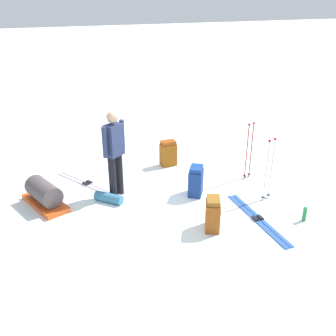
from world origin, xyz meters
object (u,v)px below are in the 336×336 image
object	(u,v)px
backpack_large_dark	(168,153)
backpack_bright	(213,214)
gear_sled	(44,194)
skier_standing	(114,150)
sleeping_mat_rolled	(109,198)
backpack_small_spare	(196,181)
ski_poles_planted_far	(249,148)
ski_pair_near	(87,184)
ski_poles_planted_near	(269,166)
ski_pair_far	(258,219)
thermos_bottle	(305,214)

from	to	relation	value
backpack_large_dark	backpack_bright	distance (m)	2.70
gear_sled	skier_standing	bearing A→B (deg)	175.70
skier_standing	sleeping_mat_rolled	size ratio (longest dim) A/B	3.09
backpack_small_spare	ski_poles_planted_far	distance (m)	1.42
ski_pair_near	ski_poles_planted_near	xyz separation A→B (m)	(-3.09, 1.83, 0.67)
skier_standing	ski_pair_near	size ratio (longest dim) A/B	1.08
ski_pair_far	ski_poles_planted_near	size ratio (longest dim) A/B	1.47
ski_pair_far	ski_poles_planted_far	bearing A→B (deg)	-114.69
ski_pair_far	ski_pair_near	bearing A→B (deg)	-43.48
thermos_bottle	sleeping_mat_rolled	bearing A→B (deg)	-31.41
ski_pair_far	gear_sled	distance (m)	3.88
ski_pair_far	gear_sled	world-z (taller)	gear_sled
thermos_bottle	ski_pair_far	bearing A→B (deg)	-23.26
ski_pair_near	gear_sled	distance (m)	1.07
ski_poles_planted_far	thermos_bottle	bearing A→B (deg)	90.98
ski_pair_far	thermos_bottle	distance (m)	0.80
ski_pair_near	backpack_bright	world-z (taller)	backpack_bright
skier_standing	gear_sled	xyz separation A→B (m)	(1.34, -0.10, -0.73)
backpack_large_dark	sleeping_mat_rolled	size ratio (longest dim) A/B	1.07
ski_pair_far	backpack_large_dark	size ratio (longest dim) A/B	3.08
gear_sled	thermos_bottle	xyz separation A→B (m)	(-4.15, 2.14, -0.09)
ski_poles_planted_far	gear_sled	distance (m)	4.15
backpack_small_spare	ski_pair_near	bearing A→B (deg)	-31.95
skier_standing	backpack_large_dark	world-z (taller)	skier_standing
backpack_bright	sleeping_mat_rolled	distance (m)	2.07
ski_pair_near	gear_sled	xyz separation A→B (m)	(0.88, 0.58, 0.21)
skier_standing	thermos_bottle	distance (m)	3.57
backpack_large_dark	sleeping_mat_rolled	distance (m)	2.05
ski_pair_near	backpack_bright	size ratio (longest dim) A/B	2.73
ski_poles_planted_far	ski_pair_far	bearing A→B (deg)	65.31
backpack_large_dark	backpack_small_spare	xyz separation A→B (m)	(0.00, 1.50, 0.00)
ski_pair_near	backpack_small_spare	bearing A→B (deg)	148.05
backpack_small_spare	sleeping_mat_rolled	world-z (taller)	backpack_small_spare
ski_pair_far	ski_poles_planted_far	xyz separation A→B (m)	(-0.70, -1.52, 0.67)
thermos_bottle	skier_standing	bearing A→B (deg)	-36.00
skier_standing	sleeping_mat_rolled	world-z (taller)	skier_standing
backpack_bright	thermos_bottle	world-z (taller)	backpack_bright
skier_standing	backpack_small_spare	bearing A→B (deg)	160.69
skier_standing	sleeping_mat_rolled	xyz separation A→B (m)	(0.21, 0.20, -0.86)
sleeping_mat_rolled	backpack_bright	bearing A→B (deg)	133.39
skier_standing	ski_pair_far	world-z (taller)	skier_standing
backpack_large_dark	gear_sled	xyz separation A→B (m)	(2.78, 0.89, -0.06)
ski_pair_near	backpack_large_dark	world-z (taller)	backpack_large_dark
ski_pair_near	backpack_small_spare	size ratio (longest dim) A/B	2.66
skier_standing	ski_pair_far	xyz separation A→B (m)	(-2.08, 1.73, -0.94)
ski_pair_near	ski_poles_planted_far	size ratio (longest dim) A/B	1.29
backpack_bright	gear_sled	world-z (taller)	backpack_bright
ski_pair_near	ski_poles_planted_far	world-z (taller)	ski_poles_planted_far
backpack_bright	sleeping_mat_rolled	world-z (taller)	backpack_bright
ski_poles_planted_near	gear_sled	size ratio (longest dim) A/B	1.06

